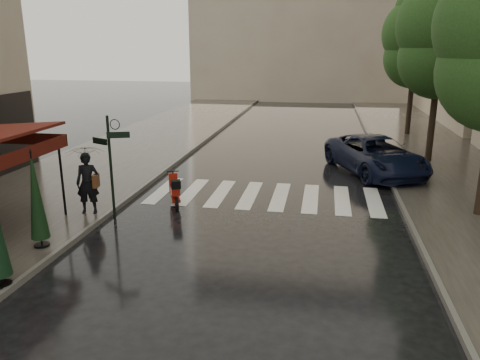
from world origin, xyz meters
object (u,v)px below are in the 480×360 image
(scooter, at_px, (175,191))
(parasol_back, at_px, (36,196))
(parked_car, at_px, (375,155))
(pedestrian_with_umbrella, at_px, (85,158))

(scooter, relative_size, parasol_back, 0.59)
(parasol_back, bearing_deg, parked_car, 46.02)
(pedestrian_with_umbrella, bearing_deg, parasol_back, -103.71)
(scooter, bearing_deg, parked_car, 15.08)
(scooter, bearing_deg, pedestrian_with_umbrella, -170.46)
(pedestrian_with_umbrella, relative_size, parasol_back, 1.03)
(scooter, xyz_separation_m, parasol_back, (-2.24, -3.97, 0.98))
(pedestrian_with_umbrella, distance_m, scooter, 2.97)
(scooter, xyz_separation_m, parked_car, (6.77, 5.36, 0.28))
(pedestrian_with_umbrella, distance_m, parasol_back, 2.56)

